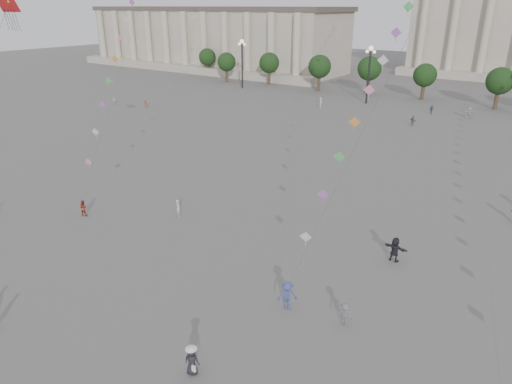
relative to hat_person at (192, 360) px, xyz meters
The scene contains 18 objects.
ground 5.85m from the hat_person, behind, with size 360.00×360.00×0.00m, color #555350.
hall_west 124.77m from the hat_person, 130.40° to the left, with size 84.00×26.22×17.20m.
tree_row 79.29m from the hat_person, 94.14° to the left, with size 137.12×5.12×8.00m.
lamp_post_far_west 87.46m from the hat_person, 125.55° to the left, with size 2.00×0.90×10.65m.
lamp_post_mid_west 74.20m from the hat_person, 106.27° to the left, with size 2.00×0.90×10.65m.
person_crowd_0 69.40m from the hat_person, 96.49° to the left, with size 0.88×0.37×1.50m, color navy.
person_crowd_1 73.28m from the hat_person, 144.69° to the left, with size 0.78×0.60×1.59m, color silver.
person_crowd_2 67.50m from the hat_person, 140.27° to the left, with size 0.96×0.55×1.49m, color #983D29.
person_crowd_3 17.52m from the hat_person, 75.31° to the left, with size 1.78×0.57×1.91m, color #232227.
person_crowd_4 68.97m from the hat_person, 91.41° to the left, with size 1.76×0.56×1.89m, color silver.
person_crowd_6 9.32m from the hat_person, 59.93° to the left, with size 0.97×0.56×1.50m, color slate.
person_crowd_10 67.39m from the hat_person, 112.61° to the left, with size 0.69×0.45×1.90m, color silver.
person_crowd_12 59.19m from the hat_person, 97.53° to the left, with size 1.42×0.45×1.53m, color slate.
person_crowd_13 19.30m from the hat_person, 136.70° to the left, with size 0.58×0.38×1.59m, color #B8B8B4.
kite_flyer_0 22.69m from the hat_person, 158.36° to the left, with size 0.72×0.56×1.49m, color brown.
kite_flyer_1 7.52m from the hat_person, 81.88° to the left, with size 1.23×0.71×1.90m, color #37447D.
hat_person is the anchor object (origin of this frame).
dragon_kite 29.97m from the hat_person, 164.61° to the left, with size 7.39×8.40×25.86m.
Camera 1 is at (18.97, -13.84, 17.59)m, focal length 32.00 mm.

